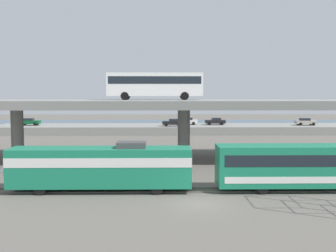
{
  "coord_description": "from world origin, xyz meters",
  "views": [
    {
      "loc": [
        -2.73,
        -29.98,
        8.24
      ],
      "look_at": [
        -1.89,
        23.62,
        3.94
      ],
      "focal_mm": 43.67,
      "sensor_mm": 36.0,
      "label": 1
    }
  ],
  "objects_px": {
    "parked_car_2": "(215,121)",
    "parked_car_4": "(30,122)",
    "train_locomotive": "(92,165)",
    "parked_car_1": "(173,122)",
    "transit_bus_on_overpass": "(155,84)",
    "parked_car_0": "(187,121)",
    "parked_car_3": "(305,122)"
  },
  "relations": [
    {
      "from": "parked_car_1",
      "to": "transit_bus_on_overpass",
      "type": "bearing_deg",
      "value": 84.25
    },
    {
      "from": "transit_bus_on_overpass",
      "to": "parked_car_3",
      "type": "relative_size",
      "value": 2.82
    },
    {
      "from": "parked_car_3",
      "to": "parked_car_1",
      "type": "bearing_deg",
      "value": -176.29
    },
    {
      "from": "parked_car_3",
      "to": "transit_bus_on_overpass",
      "type": "bearing_deg",
      "value": -133.73
    },
    {
      "from": "parked_car_2",
      "to": "parked_car_4",
      "type": "bearing_deg",
      "value": 1.27
    },
    {
      "from": "parked_car_2",
      "to": "parked_car_4",
      "type": "relative_size",
      "value": 1.03
    },
    {
      "from": "transit_bus_on_overpass",
      "to": "parked_car_2",
      "type": "distance_m",
      "value": 36.43
    },
    {
      "from": "train_locomotive",
      "to": "transit_bus_on_overpass",
      "type": "distance_m",
      "value": 19.99
    },
    {
      "from": "parked_car_2",
      "to": "parked_car_3",
      "type": "distance_m",
      "value": 18.61
    },
    {
      "from": "parked_car_0",
      "to": "parked_car_1",
      "type": "relative_size",
      "value": 1.12
    },
    {
      "from": "parked_car_1",
      "to": "parked_car_0",
      "type": "bearing_deg",
      "value": -128.26
    },
    {
      "from": "parked_car_0",
      "to": "parked_car_4",
      "type": "xyz_separation_m",
      "value": [
        -32.62,
        -1.46,
        -0.0
      ]
    },
    {
      "from": "parked_car_0",
      "to": "parked_car_2",
      "type": "distance_m",
      "value": 6.04
    },
    {
      "from": "train_locomotive",
      "to": "parked_car_2",
      "type": "height_order",
      "value": "train_locomotive"
    },
    {
      "from": "transit_bus_on_overpass",
      "to": "parked_car_2",
      "type": "height_order",
      "value": "transit_bus_on_overpass"
    },
    {
      "from": "train_locomotive",
      "to": "parked_car_0",
      "type": "height_order",
      "value": "train_locomotive"
    },
    {
      "from": "train_locomotive",
      "to": "parked_car_1",
      "type": "distance_m",
      "value": 48.88
    },
    {
      "from": "parked_car_3",
      "to": "parked_car_4",
      "type": "relative_size",
      "value": 1.04
    },
    {
      "from": "transit_bus_on_overpass",
      "to": "parked_car_0",
      "type": "bearing_deg",
      "value": 79.82
    },
    {
      "from": "train_locomotive",
      "to": "parked_car_1",
      "type": "height_order",
      "value": "train_locomotive"
    },
    {
      "from": "train_locomotive",
      "to": "parked_car_1",
      "type": "xyz_separation_m",
      "value": [
        8.09,
        48.21,
        0.19
      ]
    },
    {
      "from": "train_locomotive",
      "to": "parked_car_3",
      "type": "distance_m",
      "value": 61.46
    },
    {
      "from": "train_locomotive",
      "to": "parked_car_4",
      "type": "height_order",
      "value": "train_locomotive"
    },
    {
      "from": "parked_car_2",
      "to": "parked_car_0",
      "type": "bearing_deg",
      "value": -5.71
    },
    {
      "from": "parked_car_2",
      "to": "parked_car_3",
      "type": "height_order",
      "value": "same"
    },
    {
      "from": "parked_car_4",
      "to": "parked_car_2",
      "type": "bearing_deg",
      "value": 1.27
    },
    {
      "from": "transit_bus_on_overpass",
      "to": "parked_car_4",
      "type": "bearing_deg",
      "value": 128.95
    },
    {
      "from": "transit_bus_on_overpass",
      "to": "parked_car_1",
      "type": "distance_m",
      "value": 31.25
    },
    {
      "from": "parked_car_3",
      "to": "parked_car_0",
      "type": "bearing_deg",
      "value": 175.05
    },
    {
      "from": "parked_car_3",
      "to": "parked_car_4",
      "type": "height_order",
      "value": "same"
    },
    {
      "from": "transit_bus_on_overpass",
      "to": "parked_car_4",
      "type": "xyz_separation_m",
      "value": [
        -26.48,
        32.76,
        -7.08
      ]
    },
    {
      "from": "parked_car_2",
      "to": "parked_car_4",
      "type": "xyz_separation_m",
      "value": [
        -38.63,
        -0.85,
        -0.0
      ]
    }
  ]
}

